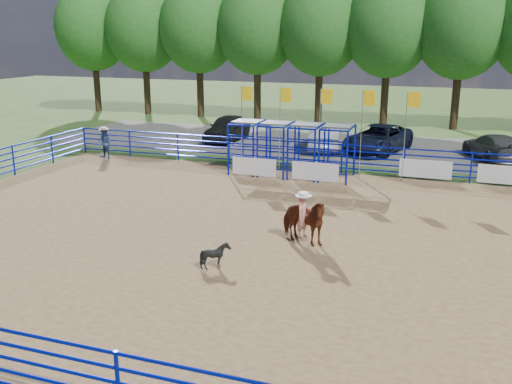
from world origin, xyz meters
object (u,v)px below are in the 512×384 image
calf (215,255)px  spectator_cowboy (105,143)px  horse_and_rider (303,217)px  car_d (494,147)px  car_c (378,139)px  car_a (227,128)px  car_b (325,136)px

calf → spectator_cowboy: (-11.84, 12.08, 0.46)m
horse_and_rider → car_d: 17.34m
spectator_cowboy → car_c: 15.58m
spectator_cowboy → car_a: 8.55m
calf → horse_and_rider: bearing=-21.8°
car_a → car_b: size_ratio=0.98×
calf → car_d: (8.43, 18.92, 0.30)m
car_b → car_c: car_b is taller
horse_and_rider → car_a: 19.12m
car_b → calf: bearing=83.2°
horse_and_rider → car_d: (6.55, 16.05, -0.19)m
spectator_cowboy → car_a: (4.28, 7.40, -0.06)m
car_a → calf: bearing=-70.6°
car_a → car_b: (6.63, -0.78, -0.01)m
car_b → car_d: size_ratio=1.00×
car_a → car_d: size_ratio=0.97×
horse_and_rider → car_c: 16.12m
calf → car_c: (2.13, 18.99, 0.37)m
calf → car_b: car_b is taller
spectator_cowboy → car_d: size_ratio=0.35×
spectator_cowboy → horse_and_rider: bearing=-33.9°
horse_and_rider → car_b: size_ratio=0.51×
car_a → car_c: 9.70m
car_b → car_d: bearing=171.7°
spectator_cowboy → car_c: spectator_cowboy is taller
car_a → spectator_cowboy: bearing=-121.8°
car_c → spectator_cowboy: bearing=-139.0°
car_c → car_d: 6.31m
calf → car_a: bearing=32.7°
car_a → car_c: size_ratio=0.85×
horse_and_rider → calf: (-1.89, -2.87, -0.49)m
horse_and_rider → spectator_cowboy: 16.53m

